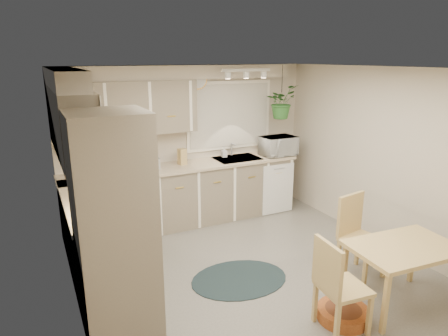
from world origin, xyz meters
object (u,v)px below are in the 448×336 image
Objects in this scene: chair_back at (363,238)px; braided_rug at (239,279)px; microwave at (278,144)px; pet_bed at (343,314)px; chair_left at (344,285)px; dining_table at (401,276)px.

chair_back is 1.52m from braided_rug.
microwave reaches higher than braided_rug.
chair_back is at bearing 35.87° from pet_bed.
chair_left is 3.23m from microwave.
microwave is at bearing -107.80° from chair_back.
microwave is (0.39, 2.90, 0.79)m from dining_table.
microwave is at bearing 163.44° from chair_left.
microwave is (1.19, 2.92, 0.67)m from chair_left.
braided_rug is 2.24× the size of pet_bed.
dining_table is 0.81m from chair_left.
chair_left reaches higher than braided_rug.
chair_back is at bearing 131.76° from chair_left.
braided_rug is at bearing -32.25° from chair_back.
pet_bed is (-0.69, 0.06, -0.28)m from dining_table.
chair_back is at bearing -100.10° from microwave.
chair_left is at bearing 26.17° from chair_back.
chair_left is at bearing -114.46° from microwave.
pet_bed is at bearing -62.39° from braided_rug.
chair_left is 1.09m from chair_back.
braided_rug is at bearing 137.32° from dining_table.
dining_table is 3.03m from microwave.
chair_back is 1.89× the size of pet_bed.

